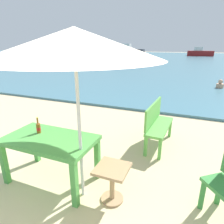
{
  "coord_description": "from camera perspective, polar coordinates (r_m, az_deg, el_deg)",
  "views": [
    {
      "loc": [
        1.4,
        -1.05,
        2.11
      ],
      "look_at": [
        -0.25,
        3.0,
        0.6
      ],
      "focal_mm": 31.48,
      "sensor_mm": 36.0,
      "label": 1
    }
  ],
  "objects": [
    {
      "name": "side_table_wood",
      "position": [
        2.86,
        0.05,
        -18.85
      ],
      "size": [
        0.44,
        0.44,
        0.54
      ],
      "color": "tan",
      "rests_on": "ground_plane"
    },
    {
      "name": "beer_bottle_amber",
      "position": [
        3.36,
        -20.59,
        -4.23
      ],
      "size": [
        0.07,
        0.07,
        0.26
      ],
      "color": "brown",
      "rests_on": "picnic_table_green"
    },
    {
      "name": "picnic_table_green",
      "position": [
        3.22,
        -17.58,
        -8.94
      ],
      "size": [
        1.4,
        0.8,
        0.76
      ],
      "color": "#4C9E47",
      "rests_on": "ground_plane"
    },
    {
      "name": "swimmer_person",
      "position": [
        11.09,
        28.88,
        7.0
      ],
      "size": [
        0.34,
        0.34,
        0.41
      ],
      "color": "tan",
      "rests_on": "sea_water"
    },
    {
      "name": "boat_fishing_trawler",
      "position": [
        40.59,
        24.2,
        15.45
      ],
      "size": [
        4.46,
        1.22,
        1.62
      ],
      "color": "maroon",
      "rests_on": "sea_water"
    },
    {
      "name": "patio_umbrella",
      "position": [
        2.4,
        -10.84,
        18.89
      ],
      "size": [
        2.1,
        2.1,
        2.3
      ],
      "color": "silver",
      "rests_on": "ground_plane"
    },
    {
      "name": "bench_green_right",
      "position": [
        4.31,
        12.92,
        -2.83
      ],
      "size": [
        0.43,
        1.22,
        0.95
      ],
      "color": "#60B24C",
      "rests_on": "ground_plane"
    },
    {
      "name": "boat_barge",
      "position": [
        38.13,
        4.58,
        17.12
      ],
      "size": [
        5.87,
        1.6,
        2.13
      ],
      "color": "#38383F",
      "rests_on": "sea_water"
    },
    {
      "name": "sea_water",
      "position": [
        31.15,
        20.26,
        14.14
      ],
      "size": [
        120.0,
        50.0,
        0.08
      ],
      "primitive_type": "cube",
      "color": "teal",
      "rests_on": "ground_plane"
    }
  ]
}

